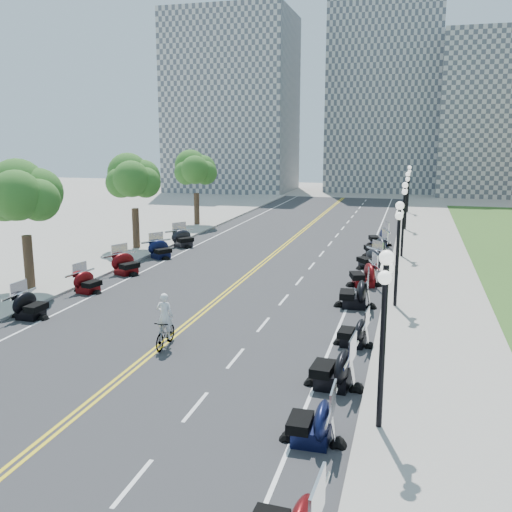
# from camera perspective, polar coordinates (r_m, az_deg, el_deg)

# --- Properties ---
(ground) EXTENTS (160.00, 160.00, 0.00)m
(ground) POSITION_cam_1_polar(r_m,az_deg,el_deg) (25.83, -6.19, -6.25)
(ground) COLOR gray
(road) EXTENTS (16.00, 90.00, 0.01)m
(road) POSITION_cam_1_polar(r_m,az_deg,el_deg) (34.97, -0.15, -1.39)
(road) COLOR #333335
(road) RESTS_ON ground
(centerline_yellow_a) EXTENTS (0.12, 90.00, 0.00)m
(centerline_yellow_a) POSITION_cam_1_polar(r_m,az_deg,el_deg) (35.00, -0.34, -1.37)
(centerline_yellow_a) COLOR yellow
(centerline_yellow_a) RESTS_ON road
(centerline_yellow_b) EXTENTS (0.12, 90.00, 0.00)m
(centerline_yellow_b) POSITION_cam_1_polar(r_m,az_deg,el_deg) (34.94, 0.04, -1.39)
(centerline_yellow_b) COLOR yellow
(centerline_yellow_b) RESTS_ON road
(edge_line_north) EXTENTS (0.12, 90.00, 0.00)m
(edge_line_north) POSITION_cam_1_polar(r_m,az_deg,el_deg) (33.85, 10.34, -2.01)
(edge_line_north) COLOR white
(edge_line_north) RESTS_ON road
(edge_line_south) EXTENTS (0.12, 90.00, 0.00)m
(edge_line_south) POSITION_cam_1_polar(r_m,az_deg,el_deg) (37.17, -9.70, -0.76)
(edge_line_south) COLOR white
(edge_line_south) RESTS_ON road
(lane_dash_3) EXTENTS (0.12, 2.00, 0.00)m
(lane_dash_3) POSITION_cam_1_polar(r_m,az_deg,el_deg) (14.67, -12.20, -21.26)
(lane_dash_3) COLOR white
(lane_dash_3) RESTS_ON road
(lane_dash_4) EXTENTS (0.12, 2.00, 0.00)m
(lane_dash_4) POSITION_cam_1_polar(r_m,az_deg,el_deg) (17.82, -6.06, -14.75)
(lane_dash_4) COLOR white
(lane_dash_4) RESTS_ON road
(lane_dash_5) EXTENTS (0.12, 2.00, 0.00)m
(lane_dash_5) POSITION_cam_1_polar(r_m,az_deg,el_deg) (21.26, -2.06, -10.17)
(lane_dash_5) COLOR white
(lane_dash_5) RESTS_ON road
(lane_dash_6) EXTENTS (0.12, 2.00, 0.00)m
(lane_dash_6) POSITION_cam_1_polar(r_m,az_deg,el_deg) (24.87, 0.74, -6.86)
(lane_dash_6) COLOR white
(lane_dash_6) RESTS_ON road
(lane_dash_7) EXTENTS (0.12, 2.00, 0.00)m
(lane_dash_7) POSITION_cam_1_polar(r_m,az_deg,el_deg) (28.58, 2.79, -4.39)
(lane_dash_7) COLOR white
(lane_dash_7) RESTS_ON road
(lane_dash_8) EXTENTS (0.12, 2.00, 0.00)m
(lane_dash_8) POSITION_cam_1_polar(r_m,az_deg,el_deg) (32.36, 4.36, -2.49)
(lane_dash_8) COLOR white
(lane_dash_8) RESTS_ON road
(lane_dash_9) EXTENTS (0.12, 2.00, 0.00)m
(lane_dash_9) POSITION_cam_1_polar(r_m,az_deg,el_deg) (36.19, 5.59, -0.99)
(lane_dash_9) COLOR white
(lane_dash_9) RESTS_ON road
(lane_dash_10) EXTENTS (0.12, 2.00, 0.00)m
(lane_dash_10) POSITION_cam_1_polar(r_m,az_deg,el_deg) (40.05, 6.59, 0.23)
(lane_dash_10) COLOR white
(lane_dash_10) RESTS_ON road
(lane_dash_11) EXTENTS (0.12, 2.00, 0.00)m
(lane_dash_11) POSITION_cam_1_polar(r_m,az_deg,el_deg) (43.93, 7.41, 1.23)
(lane_dash_11) COLOR white
(lane_dash_11) RESTS_ON road
(lane_dash_12) EXTENTS (0.12, 2.00, 0.00)m
(lane_dash_12) POSITION_cam_1_polar(r_m,az_deg,el_deg) (47.84, 8.09, 2.06)
(lane_dash_12) COLOR white
(lane_dash_12) RESTS_ON road
(lane_dash_13) EXTENTS (0.12, 2.00, 0.00)m
(lane_dash_13) POSITION_cam_1_polar(r_m,az_deg,el_deg) (51.76, 8.68, 2.77)
(lane_dash_13) COLOR white
(lane_dash_13) RESTS_ON road
(lane_dash_14) EXTENTS (0.12, 2.00, 0.00)m
(lane_dash_14) POSITION_cam_1_polar(r_m,az_deg,el_deg) (55.69, 9.18, 3.38)
(lane_dash_14) COLOR white
(lane_dash_14) RESTS_ON road
(lane_dash_15) EXTENTS (0.12, 2.00, 0.00)m
(lane_dash_15) POSITION_cam_1_polar(r_m,az_deg,el_deg) (59.63, 9.62, 3.91)
(lane_dash_15) COLOR white
(lane_dash_15) RESTS_ON road
(lane_dash_16) EXTENTS (0.12, 2.00, 0.00)m
(lane_dash_16) POSITION_cam_1_polar(r_m,az_deg,el_deg) (63.58, 10.00, 4.38)
(lane_dash_16) COLOR white
(lane_dash_16) RESTS_ON road
(lane_dash_17) EXTENTS (0.12, 2.00, 0.00)m
(lane_dash_17) POSITION_cam_1_polar(r_m,az_deg,el_deg) (67.53, 10.34, 4.79)
(lane_dash_17) COLOR white
(lane_dash_17) RESTS_ON road
(lane_dash_18) EXTENTS (0.12, 2.00, 0.00)m
(lane_dash_18) POSITION_cam_1_polar(r_m,az_deg,el_deg) (71.49, 10.64, 5.15)
(lane_dash_18) COLOR white
(lane_dash_18) RESTS_ON road
(lane_dash_19) EXTENTS (0.12, 2.00, 0.00)m
(lane_dash_19) POSITION_cam_1_polar(r_m,az_deg,el_deg) (75.45, 10.91, 5.48)
(lane_dash_19) COLOR white
(lane_dash_19) RESTS_ON road
(sidewalk_north) EXTENTS (5.00, 90.00, 0.15)m
(sidewalk_north) POSITION_cam_1_polar(r_m,az_deg,el_deg) (33.75, 17.29, -2.29)
(sidewalk_north) COLOR #9E9991
(sidewalk_north) RESTS_ON ground
(sidewalk_south) EXTENTS (5.00, 90.00, 0.15)m
(sidewalk_south) POSITION_cam_1_polar(r_m,az_deg,el_deg) (39.05, -15.16, -0.31)
(sidewalk_south) COLOR #9E9991
(sidewalk_south) RESTS_ON ground
(distant_block_a) EXTENTS (18.00, 14.00, 26.00)m
(distant_block_a) POSITION_cam_1_polar(r_m,az_deg,el_deg) (89.19, -2.36, 14.96)
(distant_block_a) COLOR gray
(distant_block_a) RESTS_ON ground
(distant_block_b) EXTENTS (16.00, 12.00, 30.00)m
(distant_block_b) POSITION_cam_1_polar(r_m,az_deg,el_deg) (91.22, 12.68, 15.88)
(distant_block_b) COLOR gray
(distant_block_b) RESTS_ON ground
(street_lamp_1) EXTENTS (0.50, 1.20, 4.90)m
(street_lamp_1) POSITION_cam_1_polar(r_m,az_deg,el_deg) (15.74, 12.55, -8.39)
(street_lamp_1) COLOR black
(street_lamp_1) RESTS_ON sidewalk_north
(street_lamp_2) EXTENTS (0.50, 1.20, 4.90)m
(street_lamp_2) POSITION_cam_1_polar(r_m,az_deg,el_deg) (27.33, 13.95, 0.11)
(street_lamp_2) COLOR black
(street_lamp_2) RESTS_ON sidewalk_north
(street_lamp_3) EXTENTS (0.50, 1.20, 4.90)m
(street_lamp_3) POSITION_cam_1_polar(r_m,az_deg,el_deg) (39.17, 14.51, 3.51)
(street_lamp_3) COLOR black
(street_lamp_3) RESTS_ON sidewalk_north
(street_lamp_4) EXTENTS (0.50, 1.20, 4.90)m
(street_lamp_4) POSITION_cam_1_polar(r_m,az_deg,el_deg) (51.08, 14.81, 5.33)
(street_lamp_4) COLOR black
(street_lamp_4) RESTS_ON sidewalk_north
(street_lamp_5) EXTENTS (0.50, 1.20, 4.90)m
(street_lamp_5) POSITION_cam_1_polar(r_m,az_deg,el_deg) (63.02, 15.00, 6.46)
(street_lamp_5) COLOR black
(street_lamp_5) RESTS_ON sidewalk_north
(tree_2) EXTENTS (4.80, 4.80, 9.20)m
(tree_2) POSITION_cam_1_polar(r_m,az_deg,el_deg) (31.52, -22.21, 5.05)
(tree_2) COLOR #235619
(tree_2) RESTS_ON sidewalk_south
(tree_3) EXTENTS (4.80, 4.80, 9.20)m
(tree_3) POSITION_cam_1_polar(r_m,az_deg,el_deg) (41.62, -12.10, 7.07)
(tree_3) COLOR #235619
(tree_3) RESTS_ON sidewalk_south
(tree_4) EXTENTS (4.80, 4.80, 9.20)m
(tree_4) POSITION_cam_1_polar(r_m,az_deg,el_deg) (52.53, -6.02, 8.17)
(tree_4) COLOR #235619
(tree_4) RESTS_ON sidewalk_south
(motorcycle_n_3) EXTENTS (1.93, 1.93, 1.34)m
(motorcycle_n_3) POSITION_cam_1_polar(r_m,az_deg,el_deg) (15.69, 5.57, -15.94)
(motorcycle_n_3) COLOR black
(motorcycle_n_3) RESTS_ON road
(motorcycle_n_4) EXTENTS (2.26, 2.26, 1.48)m
(motorcycle_n_4) POSITION_cam_1_polar(r_m,az_deg,el_deg) (18.86, 7.72, -10.83)
(motorcycle_n_4) COLOR black
(motorcycle_n_4) RESTS_ON road
(motorcycle_n_5) EXTENTS (1.89, 1.89, 1.23)m
(motorcycle_n_5) POSITION_cam_1_polar(r_m,az_deg,el_deg) (22.60, 9.72, -7.35)
(motorcycle_n_5) COLOR black
(motorcycle_n_5) RESTS_ON road
(motorcycle_n_6) EXTENTS (2.33, 2.33, 1.52)m
(motorcycle_n_6) POSITION_cam_1_polar(r_m,az_deg,el_deg) (27.56, 9.82, -3.55)
(motorcycle_n_6) COLOR black
(motorcycle_n_6) RESTS_ON road
(motorcycle_n_7) EXTENTS (2.63, 2.63, 1.47)m
(motorcycle_n_7) POSITION_cam_1_polar(r_m,az_deg,el_deg) (31.53, 10.70, -1.69)
(motorcycle_n_7) COLOR #590A0C
(motorcycle_n_7) RESTS_ON road
(motorcycle_n_8) EXTENTS (2.77, 2.77, 1.38)m
(motorcycle_n_8) POSITION_cam_1_polar(r_m,az_deg,el_deg) (35.89, 11.29, -0.16)
(motorcycle_n_8) COLOR black
(motorcycle_n_8) RESTS_ON road
(motorcycle_n_9) EXTENTS (2.74, 2.74, 1.49)m
(motorcycle_n_9) POSITION_cam_1_polar(r_m,az_deg,el_deg) (39.46, 11.89, 0.96)
(motorcycle_n_9) COLOR black
(motorcycle_n_9) RESTS_ON road
(motorcycle_n_10) EXTENTS (2.56, 2.56, 1.47)m
(motorcycle_n_10) POSITION_cam_1_polar(r_m,az_deg,el_deg) (43.59, 12.17, 1.94)
(motorcycle_n_10) COLOR black
(motorcycle_n_10) RESTS_ON road
(motorcycle_s_5) EXTENTS (1.98, 1.98, 1.35)m
(motorcycle_s_5) POSITION_cam_1_polar(r_m,az_deg,el_deg) (27.46, -21.66, -4.47)
(motorcycle_s_5) COLOR black
(motorcycle_s_5) RESTS_ON road
(motorcycle_s_6) EXTENTS (2.13, 2.13, 1.26)m
(motorcycle_s_6) POSITION_cam_1_polar(r_m,az_deg,el_deg) (31.01, -16.49, -2.40)
(motorcycle_s_6) COLOR #590A0C
(motorcycle_s_6) RESTS_ON road
(motorcycle_s_7) EXTENTS (2.71, 2.71, 1.43)m
(motorcycle_s_7) POSITION_cam_1_polar(r_m,az_deg,el_deg) (34.55, -12.87, -0.65)
(motorcycle_s_7) COLOR #590A0C
(motorcycle_s_7) RESTS_ON road
(motorcycle_s_8) EXTENTS (2.72, 2.72, 1.37)m
(motorcycle_s_8) POSITION_cam_1_polar(r_m,az_deg,el_deg) (38.74, -9.53, 0.77)
(motorcycle_s_8) COLOR black
(motorcycle_s_8) RESTS_ON road
(motorcycle_s_9) EXTENTS (2.89, 2.89, 1.44)m
(motorcycle_s_9) POSITION_cam_1_polar(r_m,az_deg,el_deg) (42.55, -7.29, 1.86)
(motorcycle_s_9) COLOR black
(motorcycle_s_9) RESTS_ON road
(bicycle) EXTENTS (0.63, 1.91, 1.13)m
(bicycle) POSITION_cam_1_polar(r_m,az_deg,el_deg) (22.43, -9.05, -7.61)
(bicycle) COLOR #A51414
(bicycle) RESTS_ON road
(cyclist_rider) EXTENTS (0.66, 0.43, 1.81)m
(cyclist_rider) POSITION_cam_1_polar(r_m,az_deg,el_deg) (21.99, -9.18, -3.99)
(cyclist_rider) COLOR white
(cyclist_rider) RESTS_ON bicycle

